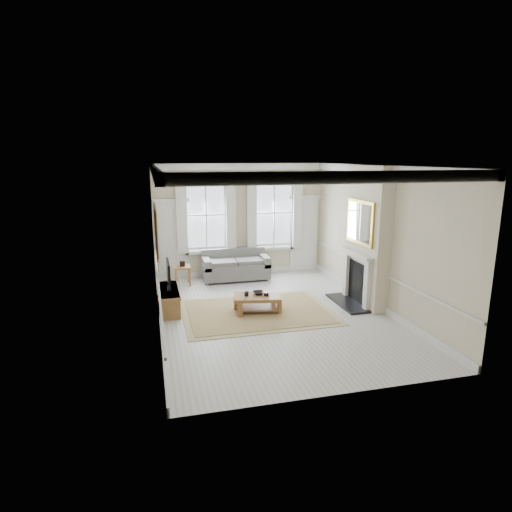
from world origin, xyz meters
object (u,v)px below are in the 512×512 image
object	(u,v)px
sofa	(235,267)
side_table	(182,270)
coffee_table	(257,299)
tv_stand	(169,299)

from	to	relation	value
sofa	side_table	size ratio (longest dim) A/B	3.54
side_table	coffee_table	size ratio (longest dim) A/B	0.46
sofa	tv_stand	world-z (taller)	sofa
side_table	coffee_table	world-z (taller)	side_table
sofa	tv_stand	bearing A→B (deg)	-132.69
side_table	tv_stand	distance (m)	2.08
side_table	coffee_table	xyz separation A→B (m)	(1.52, -2.69, -0.11)
coffee_table	tv_stand	xyz separation A→B (m)	(-2.01, 0.68, -0.07)
sofa	tv_stand	size ratio (longest dim) A/B	1.35
side_table	coffee_table	distance (m)	3.09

